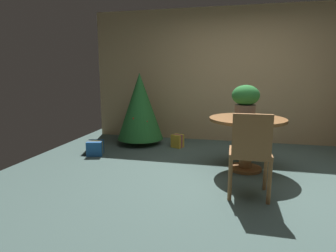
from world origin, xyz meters
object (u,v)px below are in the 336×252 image
at_px(flower_vase, 246,99).
at_px(gift_box_blue, 95,148).
at_px(wooden_chair_near, 250,150).
at_px(gift_box_gold, 177,141).
at_px(round_dining_table, 247,132).
at_px(holiday_tree, 140,106).

xyz_separation_m(flower_vase, gift_box_blue, (-2.39, 0.16, -0.88)).
relative_size(wooden_chair_near, gift_box_blue, 3.06).
distance_m(gift_box_blue, gift_box_gold, 1.48).
relative_size(round_dining_table, flower_vase, 2.32).
relative_size(flower_vase, gift_box_gold, 1.83).
distance_m(flower_vase, gift_box_gold, 1.73).
distance_m(round_dining_table, gift_box_gold, 1.60).
bearing_deg(gift_box_blue, gift_box_gold, 32.65).
xyz_separation_m(holiday_tree, gift_box_gold, (0.75, -0.10, -0.61)).
height_order(holiday_tree, gift_box_gold, holiday_tree).
height_order(gift_box_blue, gift_box_gold, same).
bearing_deg(wooden_chair_near, gift_box_blue, 154.93).
relative_size(round_dining_table, gift_box_blue, 3.36).
bearing_deg(flower_vase, gift_box_gold, 139.79).
bearing_deg(wooden_chair_near, flower_vase, 92.14).
bearing_deg(holiday_tree, gift_box_blue, -119.02).
bearing_deg(round_dining_table, gift_box_blue, 175.27).
height_order(flower_vase, gift_box_blue, flower_vase).
height_order(flower_vase, gift_box_gold, flower_vase).
relative_size(round_dining_table, holiday_tree, 0.76).
bearing_deg(gift_box_blue, flower_vase, -3.90).
height_order(flower_vase, holiday_tree, holiday_tree).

